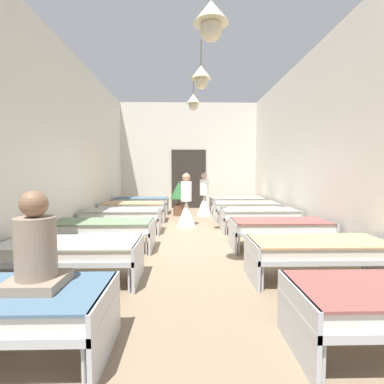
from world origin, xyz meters
name	(u,v)px	position (x,y,z in m)	size (l,w,h in m)	color
ground_plane	(191,242)	(0.00, 0.00, -0.05)	(6.13, 11.57, 0.10)	#8C755B
room_shell	(191,147)	(0.00, 1.21, 2.16)	(5.93, 11.17, 4.30)	silver
bed_left_row_1	(70,251)	(-1.71, -2.39, 0.44)	(1.90, 0.84, 0.57)	#B7BCC1
bed_right_row_1	(318,249)	(1.71, -2.39, 0.44)	(1.90, 0.84, 0.57)	#B7BCC1
bed_left_row_2	(103,228)	(-1.71, -0.80, 0.44)	(1.90, 0.84, 0.57)	#B7BCC1
bed_right_row_2	(280,227)	(1.71, -0.80, 0.44)	(1.90, 0.84, 0.57)	#B7BCC1
bed_left_row_3	(122,215)	(-1.71, 0.80, 0.44)	(1.90, 0.84, 0.57)	#B7BCC1
bed_right_row_3	(259,214)	(1.71, 0.80, 0.44)	(1.90, 0.84, 0.57)	#B7BCC1
bed_left_row_4	(134,207)	(-1.71, 2.39, 0.44)	(1.90, 0.84, 0.57)	#B7BCC1
bed_right_row_4	(245,207)	(1.71, 2.39, 0.44)	(1.90, 0.84, 0.57)	#B7BCC1
bed_left_row_5	(142,201)	(-1.71, 3.99, 0.44)	(1.90, 0.84, 0.57)	#B7BCC1
bed_right_row_5	(236,201)	(1.71, 3.99, 0.44)	(1.90, 0.84, 0.57)	#B7BCC1
nurse_near_aisle	(186,207)	(-0.11, 1.55, 0.53)	(0.52, 0.52, 1.49)	white
nurse_mid_aisle	(204,200)	(0.51, 3.44, 0.53)	(0.52, 0.52, 1.49)	white
patient_seated_primary	(36,252)	(-1.36, -3.92, 0.87)	(0.44, 0.44, 0.80)	gray
potted_plant	(179,194)	(-0.36, 3.47, 0.73)	(0.59, 0.59, 1.18)	brown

